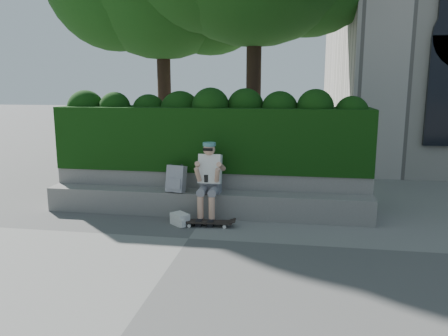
% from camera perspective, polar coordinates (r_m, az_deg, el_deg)
% --- Properties ---
extents(ground, '(80.00, 80.00, 0.00)m').
position_cam_1_polar(ground, '(6.96, -4.64, -9.16)').
color(ground, slate).
rests_on(ground, ground).
extents(bench_ledge, '(6.00, 0.45, 0.45)m').
position_cam_1_polar(bench_ledge, '(8.05, -2.53, -4.65)').
color(bench_ledge, gray).
rests_on(bench_ledge, ground).
extents(planter_wall, '(6.00, 0.50, 0.75)m').
position_cam_1_polar(planter_wall, '(8.47, -1.88, -2.82)').
color(planter_wall, gray).
rests_on(planter_wall, ground).
extents(hedge, '(6.00, 1.00, 1.20)m').
position_cam_1_polar(hedge, '(8.51, -1.63, 3.93)').
color(hedge, black).
rests_on(hedge, planter_wall).
extents(person, '(0.40, 0.76, 1.38)m').
position_cam_1_polar(person, '(7.73, -1.92, -1.28)').
color(person, slate).
rests_on(person, ground).
extents(skateboard, '(0.87, 0.27, 0.09)m').
position_cam_1_polar(skateboard, '(7.48, -2.19, -7.08)').
color(skateboard, black).
rests_on(skateboard, ground).
extents(backpack_plaid, '(0.36, 0.24, 0.49)m').
position_cam_1_polar(backpack_plaid, '(7.96, -6.26, -1.41)').
color(backpack_plaid, '#AAABAF').
rests_on(backpack_plaid, bench_ledge).
extents(backpack_ground, '(0.38, 0.37, 0.20)m').
position_cam_1_polar(backpack_ground, '(7.60, -5.77, -6.64)').
color(backpack_ground, silver).
rests_on(backpack_ground, ground).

